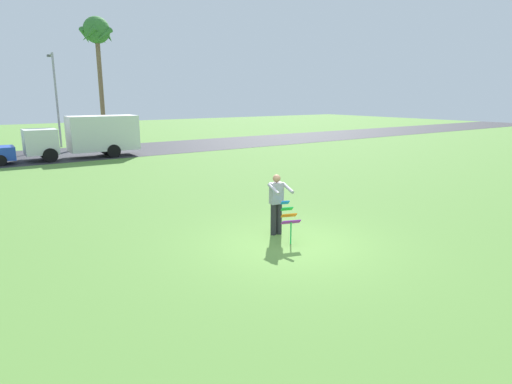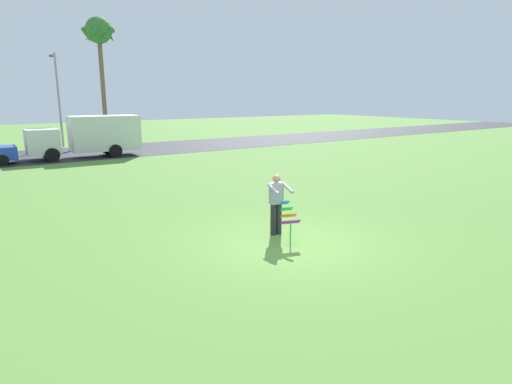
{
  "view_description": "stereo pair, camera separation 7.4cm",
  "coord_description": "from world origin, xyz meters",
  "px_view_note": "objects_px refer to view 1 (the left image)",
  "views": [
    {
      "loc": [
        -6.94,
        -8.35,
        3.85
      ],
      "look_at": [
        0.18,
        1.87,
        1.05
      ],
      "focal_mm": 30.01,
      "sensor_mm": 36.0,
      "label": 1
    },
    {
      "loc": [
        -6.88,
        -8.39,
        3.85
      ],
      "look_at": [
        0.18,
        1.87,
        1.05
      ],
      "focal_mm": 30.01,
      "sensor_mm": 36.0,
      "label": 2
    }
  ],
  "objects_px": {
    "streetlight_pole": "(56,94)",
    "palm_tree_right_near": "(97,37)",
    "parked_truck_white_box": "(90,135)",
    "person_kite_flyer": "(277,202)",
    "kite_held": "(289,216)"
  },
  "relations": [
    {
      "from": "kite_held",
      "to": "parked_truck_white_box",
      "type": "relative_size",
      "value": 0.16
    },
    {
      "from": "parked_truck_white_box",
      "to": "person_kite_flyer",
      "type": "bearing_deg",
      "value": -89.48
    },
    {
      "from": "person_kite_flyer",
      "to": "palm_tree_right_near",
      "type": "bearing_deg",
      "value": 83.56
    },
    {
      "from": "kite_held",
      "to": "parked_truck_white_box",
      "type": "bearing_deg",
      "value": 90.12
    },
    {
      "from": "palm_tree_right_near",
      "to": "streetlight_pole",
      "type": "height_order",
      "value": "palm_tree_right_near"
    },
    {
      "from": "person_kite_flyer",
      "to": "streetlight_pole",
      "type": "bearing_deg",
      "value": 91.26
    },
    {
      "from": "parked_truck_white_box",
      "to": "streetlight_pole",
      "type": "distance_m",
      "value": 7.85
    },
    {
      "from": "kite_held",
      "to": "parked_truck_white_box",
      "type": "height_order",
      "value": "parked_truck_white_box"
    },
    {
      "from": "kite_held",
      "to": "palm_tree_right_near",
      "type": "distance_m",
      "value": 29.93
    },
    {
      "from": "person_kite_flyer",
      "to": "streetlight_pole",
      "type": "height_order",
      "value": "streetlight_pole"
    },
    {
      "from": "kite_held",
      "to": "palm_tree_right_near",
      "type": "xyz_separation_m",
      "value": [
        3.29,
        28.7,
        7.82
      ]
    },
    {
      "from": "person_kite_flyer",
      "to": "palm_tree_right_near",
      "type": "relative_size",
      "value": 0.17
    },
    {
      "from": "streetlight_pole",
      "to": "palm_tree_right_near",
      "type": "bearing_deg",
      "value": 19.09
    },
    {
      "from": "palm_tree_right_near",
      "to": "parked_truck_white_box",
      "type": "bearing_deg",
      "value": -110.99
    },
    {
      "from": "person_kite_flyer",
      "to": "parked_truck_white_box",
      "type": "bearing_deg",
      "value": 90.52
    }
  ]
}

